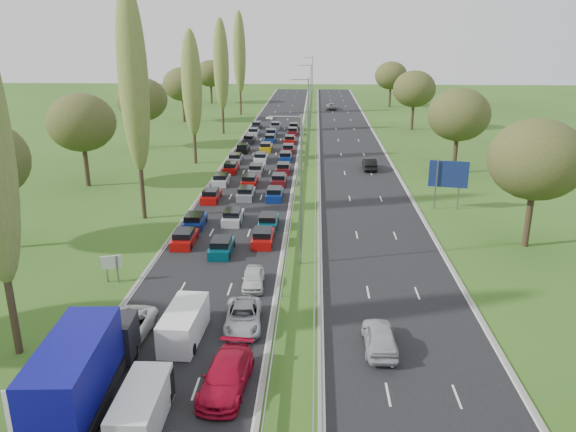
{
  "coord_description": "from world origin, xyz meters",
  "views": [
    {
      "loc": [
        5.57,
        1.2,
        17.73
      ],
      "look_at": [
        3.11,
        50.77,
        1.5
      ],
      "focal_mm": 35.0,
      "sensor_mm": 36.0,
      "label": 1
    }
  ],
  "objects_px": {
    "near_car_2": "(126,329)",
    "info_sign": "(111,265)",
    "white_van_front": "(143,406)",
    "white_van_rear": "(185,322)",
    "direction_sign": "(448,176)",
    "blue_lorry": "(83,368)"
  },
  "relations": [
    {
      "from": "white_van_front",
      "to": "info_sign",
      "type": "relative_size",
      "value": 2.36
    },
    {
      "from": "white_van_rear",
      "to": "direction_sign",
      "type": "distance_m",
      "value": 34.95
    },
    {
      "from": "near_car_2",
      "to": "info_sign",
      "type": "height_order",
      "value": "info_sign"
    },
    {
      "from": "near_car_2",
      "to": "white_van_rear",
      "type": "distance_m",
      "value": 3.53
    },
    {
      "from": "white_van_rear",
      "to": "info_sign",
      "type": "bearing_deg",
      "value": 135.73
    },
    {
      "from": "near_car_2",
      "to": "info_sign",
      "type": "relative_size",
      "value": 2.57
    },
    {
      "from": "blue_lorry",
      "to": "info_sign",
      "type": "distance_m",
      "value": 14.8
    },
    {
      "from": "white_van_front",
      "to": "white_van_rear",
      "type": "xyz_separation_m",
      "value": [
        0.2,
        7.97,
        0.02
      ]
    },
    {
      "from": "info_sign",
      "to": "near_car_2",
      "type": "bearing_deg",
      "value": -65.43
    },
    {
      "from": "white_van_rear",
      "to": "near_car_2",
      "type": "bearing_deg",
      "value": -169.81
    },
    {
      "from": "near_car_2",
      "to": "blue_lorry",
      "type": "bearing_deg",
      "value": -87.06
    },
    {
      "from": "info_sign",
      "to": "white_van_rear",
      "type": "bearing_deg",
      "value": -46.88
    },
    {
      "from": "white_van_front",
      "to": "near_car_2",
      "type": "bearing_deg",
      "value": 112.79
    },
    {
      "from": "near_car_2",
      "to": "white_van_rear",
      "type": "xyz_separation_m",
      "value": [
        3.49,
        0.46,
        0.28
      ]
    },
    {
      "from": "near_car_2",
      "to": "white_van_front",
      "type": "xyz_separation_m",
      "value": [
        3.29,
        -7.51,
        0.25
      ]
    },
    {
      "from": "white_van_front",
      "to": "direction_sign",
      "type": "relative_size",
      "value": 0.95
    },
    {
      "from": "white_van_rear",
      "to": "info_sign",
      "type": "xyz_separation_m",
      "value": [
        -7.23,
        7.72,
        0.32
      ]
    },
    {
      "from": "direction_sign",
      "to": "white_van_rear",
      "type": "bearing_deg",
      "value": -128.22
    },
    {
      "from": "info_sign",
      "to": "direction_sign",
      "type": "height_order",
      "value": "direction_sign"
    },
    {
      "from": "direction_sign",
      "to": "near_car_2",
      "type": "bearing_deg",
      "value": -131.98
    },
    {
      "from": "blue_lorry",
      "to": "info_sign",
      "type": "bearing_deg",
      "value": 100.8
    },
    {
      "from": "white_van_rear",
      "to": "direction_sign",
      "type": "height_order",
      "value": "direction_sign"
    }
  ]
}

